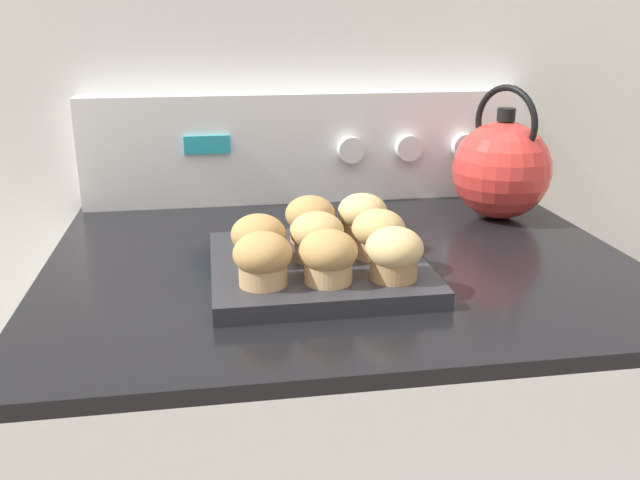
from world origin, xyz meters
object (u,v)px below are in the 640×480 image
at_px(muffin_pan, 318,267).
at_px(tea_kettle, 501,168).
at_px(muffin_r1_c1, 317,236).
at_px(muffin_r2_c1, 310,218).
at_px(muffin_r0_c2, 394,253).
at_px(muffin_r2_c2, 362,216).
at_px(muffin_r1_c0, 259,239).
at_px(muffin_r1_c2, 378,234).
at_px(muffin_r0_c0, 263,259).
at_px(muffin_r0_c1, 328,257).

bearing_deg(muffin_pan, tea_kettle, 32.61).
distance_m(muffin_r1_c1, tea_kettle, 0.40).
bearing_deg(muffin_r2_c1, muffin_r0_c2, -64.21).
height_order(muffin_r2_c1, muffin_r2_c2, same).
xyz_separation_m(muffin_r1_c0, muffin_r1_c1, (0.07, -0.00, 0.00)).
height_order(muffin_r1_c2, muffin_r2_c1, same).
bearing_deg(tea_kettle, muffin_r2_c2, -152.41).
bearing_deg(muffin_r2_c1, muffin_r1_c2, -46.84).
height_order(muffin_r0_c0, muffin_r2_c2, same).
height_order(muffin_r0_c2, tea_kettle, tea_kettle).
xyz_separation_m(muffin_r0_c0, muffin_r1_c1, (0.07, 0.07, 0.00)).
bearing_deg(muffin_r0_c2, muffin_r2_c1, 115.79).
relative_size(muffin_r0_c1, muffin_r1_c0, 1.00).
bearing_deg(muffin_r2_c2, tea_kettle, 27.59).
bearing_deg(muffin_pan, muffin_r0_c2, -45.34).
xyz_separation_m(muffin_r0_c1, muffin_r0_c2, (0.08, -0.00, 0.00)).
height_order(muffin_r0_c0, tea_kettle, tea_kettle).
relative_size(muffin_r1_c2, tea_kettle, 0.32).
relative_size(muffin_r0_c1, tea_kettle, 0.32).
bearing_deg(muffin_r1_c2, muffin_r2_c1, 133.16).
bearing_deg(muffin_r1_c1, muffin_r0_c0, -135.81).
bearing_deg(muffin_r1_c0, muffin_r1_c2, -0.78).
relative_size(muffin_pan, muffin_r1_c2, 3.94).
height_order(muffin_pan, muffin_r2_c2, muffin_r2_c2).
xyz_separation_m(muffin_r0_c2, muffin_r1_c1, (-0.08, 0.08, 0.00)).
distance_m(muffin_pan, muffin_r2_c1, 0.09).
relative_size(muffin_pan, muffin_r0_c1, 3.94).
bearing_deg(muffin_r2_c2, muffin_r0_c0, -134.72).
distance_m(muffin_pan, tea_kettle, 0.40).
height_order(muffin_r0_c0, muffin_r1_c1, same).
xyz_separation_m(muffin_r1_c2, muffin_r2_c1, (-0.08, 0.08, 0.00)).
relative_size(muffin_r0_c1, muffin_r1_c2, 1.00).
bearing_deg(muffin_r1_c1, muffin_r1_c2, -1.05).
height_order(muffin_pan, muffin_r0_c0, muffin_r0_c0).
bearing_deg(muffin_r1_c1, muffin_pan, 51.85).
bearing_deg(muffin_pan, muffin_r0_c0, -135.68).
xyz_separation_m(muffin_r0_c2, muffin_r2_c1, (-0.08, 0.16, 0.00)).
height_order(muffin_r2_c1, tea_kettle, tea_kettle).
relative_size(muffin_r0_c0, muffin_r1_c2, 1.00).
bearing_deg(tea_kettle, muffin_r0_c2, -131.20).
distance_m(muffin_r1_c0, muffin_r2_c2, 0.17).
height_order(muffin_r1_c0, tea_kettle, tea_kettle).
distance_m(muffin_r0_c1, muffin_r1_c0, 0.11).
bearing_deg(muffin_r2_c1, muffin_r1_c1, -92.38).
xyz_separation_m(muffin_r0_c0, tea_kettle, (0.41, 0.29, 0.03)).
height_order(muffin_r0_c1, muffin_r1_c1, same).
bearing_deg(muffin_pan, muffin_r2_c1, 88.37).
distance_m(muffin_pan, muffin_r0_c1, 0.09).
bearing_deg(muffin_r2_c1, muffin_r0_c0, -117.05).
bearing_deg(muffin_r1_c2, tea_kettle, 40.20).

